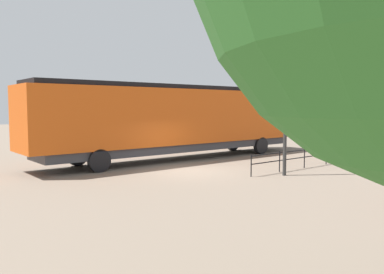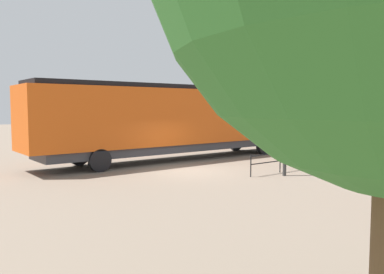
{
  "view_description": "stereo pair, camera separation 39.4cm",
  "coord_description": "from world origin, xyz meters",
  "views": [
    {
      "loc": [
        14.43,
        -11.61,
        3.08
      ],
      "look_at": [
        0.42,
        -0.21,
        1.68
      ],
      "focal_mm": 36.4,
      "sensor_mm": 36.0,
      "label": 1
    },
    {
      "loc": [
        14.68,
        -11.3,
        3.08
      ],
      "look_at": [
        0.42,
        -0.21,
        1.68
      ],
      "focal_mm": 36.4,
      "sensor_mm": 36.0,
      "label": 2
    }
  ],
  "objects": [
    {
      "name": "lamp_post",
      "position": [
        3.6,
        2.56,
        5.12
      ],
      "size": [
        0.53,
        0.53,
        7.31
      ],
      "color": "#2D2D2D",
      "rests_on": "ground_plane"
    },
    {
      "name": "platform_fence",
      "position": [
        2.89,
        5.11,
        0.66
      ],
      "size": [
        0.05,
        7.98,
        1.0
      ],
      "color": "black",
      "rests_on": "ground_plane"
    },
    {
      "name": "ground_plane",
      "position": [
        0.0,
        0.0,
        0.0
      ],
      "size": [
        120.0,
        120.0,
        0.0
      ],
      "primitive_type": "plane",
      "color": "#756656"
    },
    {
      "name": "locomotive",
      "position": [
        -3.78,
        2.86,
        2.41
      ],
      "size": [
        2.9,
        17.97,
        4.32
      ],
      "color": "#D15114",
      "rests_on": "ground_plane"
    }
  ]
}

